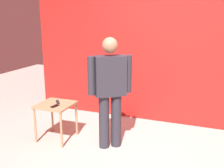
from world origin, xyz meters
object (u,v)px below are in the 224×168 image
object	(u,v)px
cell_phone	(55,106)
tv_remote	(58,102)
side_table	(56,109)
standing_person	(110,88)

from	to	relation	value
cell_phone	tv_remote	xyz separation A→B (m)	(-0.06, 0.17, 0.01)
side_table	tv_remote	xyz separation A→B (m)	(0.00, 0.06, 0.10)
standing_person	cell_phone	size ratio (longest dim) A/B	11.61
standing_person	tv_remote	world-z (taller)	standing_person
side_table	cell_phone	world-z (taller)	cell_phone
tv_remote	standing_person	bearing A→B (deg)	-38.78
tv_remote	side_table	bearing A→B (deg)	-133.76
cell_phone	side_table	bearing A→B (deg)	127.87
side_table	cell_phone	bearing A→B (deg)	-60.68
side_table	tv_remote	bearing A→B (deg)	85.47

